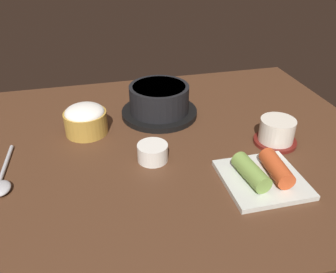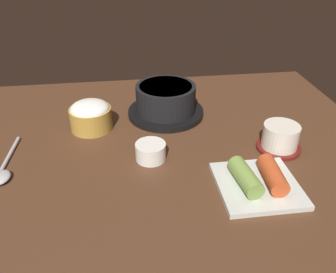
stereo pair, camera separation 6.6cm
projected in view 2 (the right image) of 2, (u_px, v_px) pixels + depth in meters
dining_table at (158, 148)px, 78.13cm from camera, size 100.00×76.00×2.00cm
stone_pot at (166, 101)px, 87.49cm from camera, size 19.04×19.04×7.95cm
rice_bowl at (91, 115)px, 81.77cm from camera, size 9.75×9.75×6.92cm
tea_cup_with_saucer at (280, 138)px, 74.45cm from camera, size 9.38×9.38×5.81cm
banchan_cup_center at (151, 151)px, 71.81cm from camera, size 6.28×6.28×3.59cm
kimchi_plate at (258, 181)px, 64.11cm from camera, size 14.74×14.74×4.37cm
spoon at (3, 171)px, 68.25cm from camera, size 3.60×17.10×1.35cm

